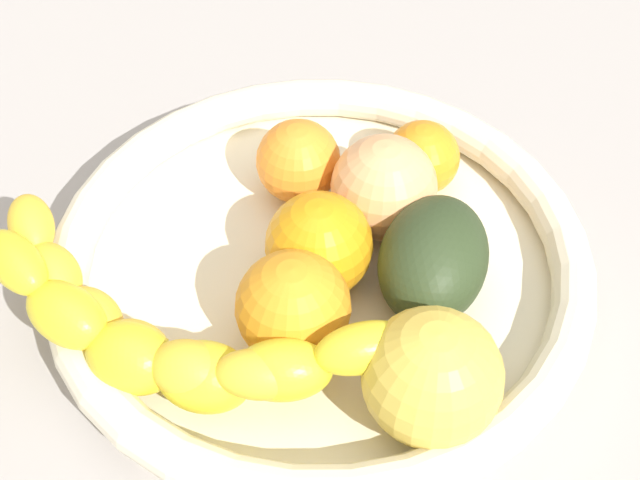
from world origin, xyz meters
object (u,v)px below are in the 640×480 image
(banana_draped_left, at_px, (118,323))
(orange_front, at_px, (422,158))
(orange_rear, at_px, (298,161))
(peach_blush, at_px, (384,187))
(orange_mid_left, at_px, (327,246))
(orange_mid_right, at_px, (293,307))
(avocado_dark, at_px, (433,259))
(fruit_bowl, at_px, (320,267))
(banana_draped_right, at_px, (173,345))
(apple_yellow, at_px, (432,377))

(banana_draped_left, relative_size, orange_front, 3.88)
(orange_rear, xyz_separation_m, peach_blush, (0.06, -0.02, 0.01))
(orange_rear, bearing_deg, orange_mid_left, -71.31)
(orange_mid_right, xyz_separation_m, avocado_dark, (0.08, 0.05, -0.00))
(orange_front, height_order, orange_mid_right, orange_mid_right)
(banana_draped_left, relative_size, avocado_dark, 2.17)
(orange_rear, relative_size, peach_blush, 0.83)
(fruit_bowl, bearing_deg, peach_blush, 50.92)
(banana_draped_right, relative_size, avocado_dark, 2.85)
(orange_front, relative_size, orange_mid_right, 0.76)
(banana_draped_right, height_order, orange_mid_left, orange_mid_left)
(fruit_bowl, relative_size, orange_mid_right, 5.09)
(fruit_bowl, distance_m, orange_rear, 0.08)
(banana_draped_right, bearing_deg, orange_front, 52.38)
(fruit_bowl, distance_m, banana_draped_left, 0.13)
(fruit_bowl, xyz_separation_m, orange_mid_left, (0.00, -0.01, 0.03))
(banana_draped_right, bearing_deg, fruit_bowl, 50.73)
(orange_mid_right, distance_m, peach_blush, 0.11)
(apple_yellow, bearing_deg, peach_blush, 102.64)
(orange_mid_right, relative_size, orange_rear, 1.18)
(orange_mid_right, bearing_deg, peach_blush, 64.94)
(banana_draped_left, distance_m, banana_draped_right, 0.04)
(orange_front, relative_size, orange_rear, 0.90)
(orange_mid_right, distance_m, orange_rear, 0.12)
(banana_draped_left, bearing_deg, orange_front, 43.17)
(fruit_bowl, xyz_separation_m, orange_mid_right, (-0.01, -0.05, 0.03))
(banana_draped_left, bearing_deg, fruit_bowl, 34.34)
(apple_yellow, bearing_deg, orange_rear, 118.16)
(orange_mid_right, distance_m, apple_yellow, 0.09)
(apple_yellow, bearing_deg, orange_front, 92.41)
(fruit_bowl, bearing_deg, orange_rear, 106.73)
(avocado_dark, bearing_deg, orange_rear, 138.58)
(orange_mid_left, bearing_deg, avocado_dark, -2.68)
(orange_front, xyz_separation_m, orange_mid_left, (-0.06, -0.09, 0.01))
(orange_mid_right, distance_m, avocado_dark, 0.09)
(fruit_bowl, height_order, avocado_dark, avocado_dark)
(fruit_bowl, height_order, orange_front, orange_front)
(orange_rear, bearing_deg, banana_draped_right, -107.93)
(orange_mid_left, distance_m, apple_yellow, 0.11)
(fruit_bowl, bearing_deg, banana_draped_right, -129.27)
(orange_mid_right, bearing_deg, orange_front, 62.99)
(orange_rear, bearing_deg, avocado_dark, -41.42)
(orange_front, bearing_deg, orange_rear, -170.03)
(fruit_bowl, bearing_deg, orange_mid_right, -100.46)
(peach_blush, relative_size, avocado_dark, 0.75)
(fruit_bowl, distance_m, avocado_dark, 0.07)
(peach_blush, bearing_deg, orange_mid_left, -121.75)
(orange_mid_right, bearing_deg, fruit_bowl, 79.54)
(orange_front, distance_m, apple_yellow, 0.18)
(orange_rear, height_order, peach_blush, peach_blush)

